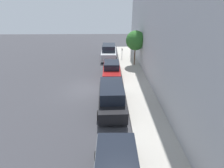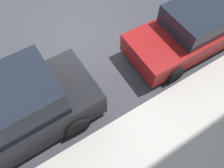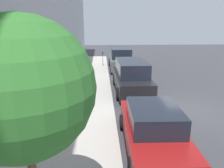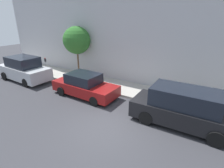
{
  "view_description": "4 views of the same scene",
  "coord_description": "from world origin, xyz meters",
  "px_view_note": "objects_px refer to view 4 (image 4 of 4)",
  "views": [
    {
      "loc": [
        2.04,
        -14.32,
        7.39
      ],
      "look_at": [
        2.35,
        -0.93,
        1.0
      ],
      "focal_mm": 28.0,
      "sensor_mm": 36.0,
      "label": 1
    },
    {
      "loc": [
        5.41,
        -1.78,
        5.86
      ],
      "look_at": [
        2.89,
        -0.19,
        1.0
      ],
      "focal_mm": 35.0,
      "sensor_mm": 36.0,
      "label": 2
    },
    {
      "loc": [
        4.08,
        9.73,
        4.17
      ],
      "look_at": [
        3.54,
        -1.22,
        1.0
      ],
      "focal_mm": 35.0,
      "sensor_mm": 36.0,
      "label": 3
    },
    {
      "loc": [
        -5.81,
        -4.0,
        5.01
      ],
      "look_at": [
        2.99,
        1.5,
        1.0
      ],
      "focal_mm": 28.0,
      "sensor_mm": 36.0,
      "label": 4
    }
  ],
  "objects_px": {
    "parked_minivan_second": "(184,108)",
    "parked_suv_fourth": "(24,69)",
    "street_tree": "(77,40)",
    "parking_meter_far": "(46,64)",
    "parked_sedan_third": "(85,85)"
  },
  "relations": [
    {
      "from": "parked_sedan_third",
      "to": "parked_suv_fourth",
      "type": "bearing_deg",
      "value": 92.37
    },
    {
      "from": "parked_minivan_second",
      "to": "parked_suv_fourth",
      "type": "xyz_separation_m",
      "value": [
        -0.13,
        12.58,
        0.01
      ]
    },
    {
      "from": "parked_sedan_third",
      "to": "parking_meter_far",
      "type": "bearing_deg",
      "value": 75.18
    },
    {
      "from": "parked_minivan_second",
      "to": "street_tree",
      "type": "distance_m",
      "value": 10.16
    },
    {
      "from": "parked_minivan_second",
      "to": "parking_meter_far",
      "type": "relative_size",
      "value": 3.39
    },
    {
      "from": "parked_suv_fourth",
      "to": "parking_meter_far",
      "type": "relative_size",
      "value": 3.34
    },
    {
      "from": "parked_sedan_third",
      "to": "parking_meter_far",
      "type": "relative_size",
      "value": 3.12
    },
    {
      "from": "parked_minivan_second",
      "to": "parked_suv_fourth",
      "type": "height_order",
      "value": "parked_suv_fourth"
    },
    {
      "from": "parked_sedan_third",
      "to": "parked_suv_fourth",
      "type": "relative_size",
      "value": 0.93
    },
    {
      "from": "parked_minivan_second",
      "to": "street_tree",
      "type": "bearing_deg",
      "value": 72.23
    },
    {
      "from": "street_tree",
      "to": "parked_minivan_second",
      "type": "bearing_deg",
      "value": -107.77
    },
    {
      "from": "parked_minivan_second",
      "to": "parked_sedan_third",
      "type": "distance_m",
      "value": 6.28
    },
    {
      "from": "parked_sedan_third",
      "to": "parking_meter_far",
      "type": "height_order",
      "value": "parking_meter_far"
    },
    {
      "from": "parking_meter_far",
      "to": "parked_sedan_third",
      "type": "bearing_deg",
      "value": -104.82
    },
    {
      "from": "parked_sedan_third",
      "to": "street_tree",
      "type": "bearing_deg",
      "value": 47.51
    }
  ]
}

